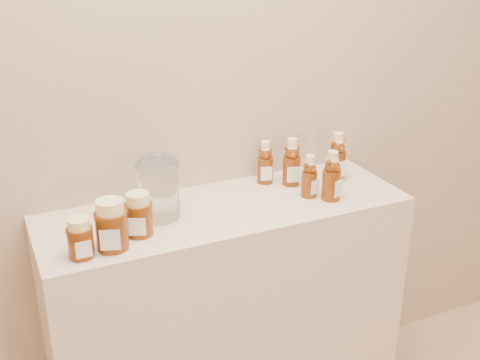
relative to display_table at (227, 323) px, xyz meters
name	(u,v)px	position (x,y,z in m)	size (l,w,h in m)	color
wall_back	(200,56)	(0.00, 0.20, 0.90)	(3.50, 0.02, 2.70)	tan
display_table	(227,323)	(0.00, 0.00, 0.00)	(1.20, 0.40, 0.90)	beige
bear_bottle_back_left	(265,159)	(0.21, 0.13, 0.54)	(0.06, 0.06, 0.17)	#572206
bear_bottle_back_mid	(292,159)	(0.28, 0.08, 0.54)	(0.06, 0.06, 0.19)	#572206
bear_bottle_back_right	(337,153)	(0.45, 0.05, 0.55)	(0.07, 0.07, 0.20)	#572206
bear_bottle_front_left	(309,174)	(0.29, -0.04, 0.53)	(0.06, 0.06, 0.16)	#572206
bear_bottle_front_right	(332,172)	(0.34, -0.09, 0.55)	(0.06, 0.06, 0.19)	#572206
honey_jar_left	(80,238)	(-0.48, -0.12, 0.51)	(0.07, 0.07, 0.12)	#572206
honey_jar_back	(139,214)	(-0.30, -0.06, 0.52)	(0.08, 0.08, 0.13)	#572206
honey_jar_front	(111,225)	(-0.39, -0.11, 0.52)	(0.09, 0.09, 0.15)	#572206
glass_canister	(158,186)	(-0.21, 0.02, 0.55)	(0.13, 0.13, 0.21)	white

